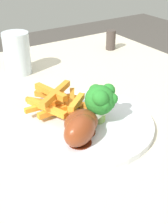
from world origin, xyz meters
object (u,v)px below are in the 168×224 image
(broccoli_floret_front, at_px, (101,99))
(broccoli_floret_middle, at_px, (103,103))
(dinner_plate, at_px, (84,124))
(water_glass, at_px, (16,54))
(carrot_fries_pile, at_px, (61,102))
(chicken_drumstick_near, at_px, (82,122))
(pepper_shaker, at_px, (111,40))
(dining_table, at_px, (83,167))
(chicken_drumstick_far, at_px, (82,129))

(broccoli_floret_front, relative_size, broccoli_floret_middle, 1.25)
(dinner_plate, relative_size, broccoli_floret_middle, 4.40)
(broccoli_floret_front, bearing_deg, broccoli_floret_middle, 105.07)
(dinner_plate, distance_m, broccoli_floret_middle, 0.06)
(broccoli_floret_middle, xyz_separation_m, water_glass, (-0.33, -0.03, 0.00))
(dinner_plate, xyz_separation_m, carrot_fries_pile, (-0.06, -0.02, 0.03))
(carrot_fries_pile, height_order, chicken_drumstick_near, carrot_fries_pile)
(dinner_plate, bearing_deg, carrot_fries_pile, -162.69)
(dinner_plate, distance_m, carrot_fries_pile, 0.06)
(broccoli_floret_middle, relative_size, carrot_fries_pile, 0.41)
(broccoli_floret_front, relative_size, carrot_fries_pile, 0.51)
(chicken_drumstick_near, bearing_deg, broccoli_floret_middle, 98.53)
(pepper_shaker, bearing_deg, dinner_plate, -43.62)
(dinner_plate, relative_size, water_glass, 2.49)
(dining_table, relative_size, pepper_shaker, 16.37)
(dinner_plate, relative_size, pepper_shaker, 4.41)
(chicken_drumstick_far, xyz_separation_m, pepper_shaker, (-0.39, 0.36, -0.01))
(chicken_drumstick_far, relative_size, pepper_shaker, 2.07)
(chicken_drumstick_near, relative_size, pepper_shaker, 2.01)
(dining_table, relative_size, carrot_fries_pile, 6.66)
(dining_table, relative_size, chicken_drumstick_far, 7.92)
(broccoli_floret_middle, bearing_deg, pepper_shaker, 140.68)
(chicken_drumstick_near, height_order, water_glass, water_glass)
(dining_table, xyz_separation_m, pepper_shaker, (-0.33, 0.32, 0.13))
(dining_table, bearing_deg, broccoli_floret_middle, 57.82)
(dining_table, distance_m, water_glass, 0.35)
(broccoli_floret_middle, height_order, chicken_drumstick_near, broccoli_floret_middle)
(broccoli_floret_front, bearing_deg, pepper_shaker, 140.32)
(chicken_drumstick_near, distance_m, pepper_shaker, 0.50)
(pepper_shaker, bearing_deg, broccoli_floret_middle, -39.32)
(dining_table, bearing_deg, dinner_plate, 86.48)
(dinner_plate, distance_m, chicken_drumstick_near, 0.04)
(pepper_shaker, bearing_deg, chicken_drumstick_far, -42.74)
(carrot_fries_pile, bearing_deg, chicken_drumstick_near, -2.43)
(carrot_fries_pile, bearing_deg, broccoli_floret_front, 28.67)
(carrot_fries_pile, bearing_deg, dinner_plate, 17.31)
(chicken_drumstick_far, relative_size, water_glass, 1.17)
(broccoli_floret_middle, bearing_deg, broccoli_floret_front, -74.93)
(chicken_drumstick_near, distance_m, water_glass, 0.34)
(dinner_plate, height_order, chicken_drumstick_far, chicken_drumstick_far)
(broccoli_floret_front, distance_m, chicken_drumstick_far, 0.08)
(chicken_drumstick_far, bearing_deg, broccoli_floret_middle, 116.47)
(broccoli_floret_front, height_order, chicken_drumstick_near, broccoli_floret_front)
(dining_table, bearing_deg, carrot_fries_pile, -164.23)
(water_glass, bearing_deg, broccoli_floret_middle, 5.80)
(dinner_plate, distance_m, broccoli_floret_front, 0.06)
(carrot_fries_pile, bearing_deg, water_glass, 177.23)
(broccoli_floret_front, xyz_separation_m, water_glass, (-0.33, -0.03, -0.01))
(dinner_plate, height_order, pepper_shaker, pepper_shaker)
(water_glass, bearing_deg, chicken_drumstick_far, -5.44)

